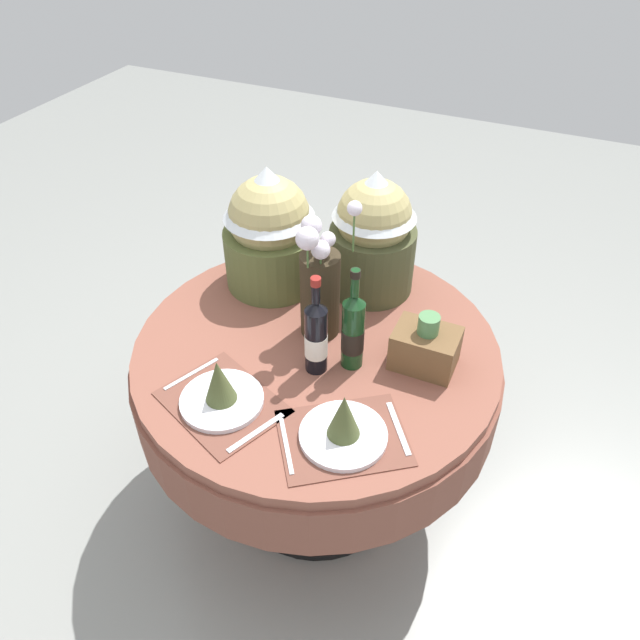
% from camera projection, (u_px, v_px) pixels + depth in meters
% --- Properties ---
extents(ground, '(8.00, 8.00, 0.00)m').
position_uv_depth(ground, '(317.00, 486.00, 2.43)').
color(ground, gray).
extents(dining_table, '(1.18, 1.18, 0.75)m').
position_uv_depth(dining_table, '(316.00, 377.00, 2.04)').
color(dining_table, brown).
rests_on(dining_table, ground).
extents(place_setting_left, '(0.41, 0.37, 0.16)m').
position_uv_depth(place_setting_left, '(221.00, 392.00, 1.73)').
color(place_setting_left, brown).
rests_on(place_setting_left, dining_table).
extents(place_setting_right, '(0.43, 0.41, 0.16)m').
position_uv_depth(place_setting_right, '(344.00, 426.00, 1.63)').
color(place_setting_right, brown).
rests_on(place_setting_right, dining_table).
extents(flower_vase, '(0.17, 0.18, 0.46)m').
position_uv_depth(flower_vase, '(320.00, 285.00, 1.89)').
color(flower_vase, '#332819').
rests_on(flower_vase, dining_table).
extents(wine_bottle_left, '(0.07, 0.07, 0.35)m').
position_uv_depth(wine_bottle_left, '(353.00, 331.00, 1.80)').
color(wine_bottle_left, '#143819').
rests_on(wine_bottle_left, dining_table).
extents(wine_bottle_right, '(0.07, 0.07, 0.34)m').
position_uv_depth(wine_bottle_right, '(316.00, 336.00, 1.79)').
color(wine_bottle_right, black).
rests_on(wine_bottle_right, dining_table).
extents(gift_tub_back_left, '(0.33, 0.33, 0.44)m').
position_uv_depth(gift_tub_back_left, '(270.00, 225.00, 2.07)').
color(gift_tub_back_left, '#566033').
rests_on(gift_tub_back_left, dining_table).
extents(gift_tub_back_centre, '(0.29, 0.29, 0.45)m').
position_uv_depth(gift_tub_back_centre, '(373.00, 229.00, 2.04)').
color(gift_tub_back_centre, '#474C2D').
rests_on(gift_tub_back_centre, dining_table).
extents(woven_basket_side_right, '(0.19, 0.14, 0.19)m').
position_uv_depth(woven_basket_side_right, '(425.00, 347.00, 1.84)').
color(woven_basket_side_right, brown).
rests_on(woven_basket_side_right, dining_table).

